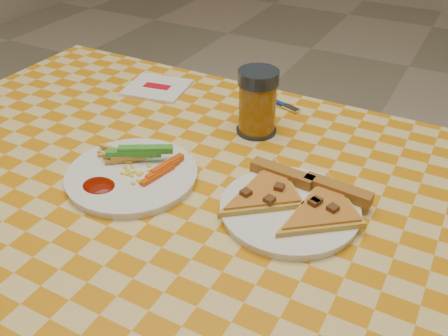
{
  "coord_description": "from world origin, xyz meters",
  "views": [
    {
      "loc": [
        0.39,
        -0.58,
        1.27
      ],
      "look_at": [
        0.05,
        0.06,
        0.78
      ],
      "focal_mm": 40.0,
      "sensor_mm": 36.0,
      "label": 1
    }
  ],
  "objects": [
    {
      "name": "table",
      "position": [
        0.0,
        0.0,
        0.68
      ],
      "size": [
        1.28,
        0.88,
        0.76
      ],
      "color": "silver",
      "rests_on": "ground"
    },
    {
      "name": "drink_glass",
      "position": [
        0.03,
        0.24,
        0.82
      ],
      "size": [
        0.08,
        0.08,
        0.13
      ],
      "color": "black",
      "rests_on": "table"
    },
    {
      "name": "pizza_slices",
      "position": [
        0.19,
        0.04,
        0.78
      ],
      "size": [
        0.25,
        0.23,
        0.02
      ],
      "color": "gold",
      "rests_on": "plate_right"
    },
    {
      "name": "napkin",
      "position": [
        -0.27,
        0.31,
        0.76
      ],
      "size": [
        0.16,
        0.15,
        0.01
      ],
      "rotation": [
        0.0,
        0.0,
        0.17
      ],
      "color": "white",
      "rests_on": "table"
    },
    {
      "name": "plate_left",
      "position": [
        -0.09,
        -0.02,
        0.76
      ],
      "size": [
        0.28,
        0.28,
        0.01
      ],
      "primitive_type": "cylinder",
      "rotation": [
        0.0,
        0.0,
        -0.28
      ],
      "color": "white",
      "rests_on": "table"
    },
    {
      "name": "fork",
      "position": [
        0.01,
        0.37,
        0.76
      ],
      "size": [
        0.12,
        0.05,
        0.01
      ],
      "rotation": [
        0.0,
        0.0,
        -0.32
      ],
      "color": "navy",
      "rests_on": "table"
    },
    {
      "name": "plate_right",
      "position": [
        0.19,
        0.02,
        0.76
      ],
      "size": [
        0.26,
        0.26,
        0.01
      ],
      "primitive_type": "cylinder",
      "rotation": [
        0.0,
        0.0,
        -0.17
      ],
      "color": "white",
      "rests_on": "table"
    },
    {
      "name": "fries_veggies",
      "position": [
        -0.1,
        -0.0,
        0.78
      ],
      "size": [
        0.18,
        0.16,
        0.04
      ],
      "color": "gold",
      "rests_on": "plate_left"
    }
  ]
}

